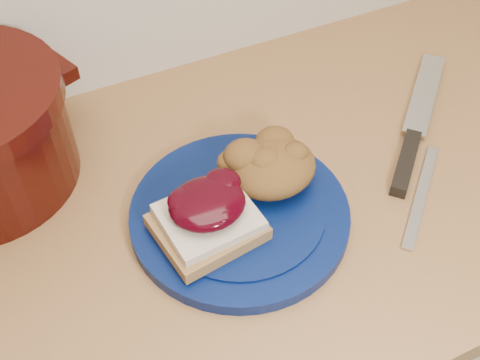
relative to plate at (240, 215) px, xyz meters
name	(u,v)px	position (x,y,z in m)	size (l,w,h in m)	color
base_cabinet	(246,356)	(0.03, 0.03, -0.48)	(4.00, 0.60, 0.86)	beige
plate	(240,215)	(0.00, 0.00, 0.00)	(0.28, 0.28, 0.02)	#051346
sandwich	(208,216)	(-0.05, -0.01, 0.04)	(0.13, 0.12, 0.06)	olive
stuffing_mound	(273,168)	(0.06, 0.02, 0.04)	(0.11, 0.10, 0.06)	brown
chef_knife	(411,142)	(0.28, 0.01, 0.00)	(0.25, 0.24, 0.02)	black
butter_knife	(421,195)	(0.23, -0.07, -0.01)	(0.19, 0.01, 0.00)	silver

